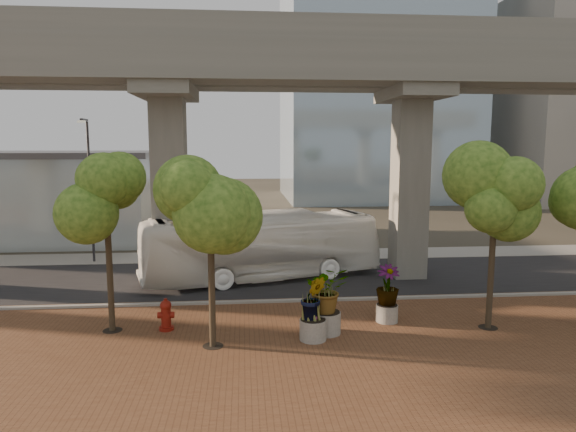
{
  "coord_description": "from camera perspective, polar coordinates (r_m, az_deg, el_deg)",
  "views": [
    {
      "loc": [
        -2.43,
        -23.39,
        6.81
      ],
      "look_at": [
        -0.34,
        0.5,
        3.46
      ],
      "focal_mm": 32.0,
      "sensor_mm": 36.0,
      "label": 1
    }
  ],
  "objects": [
    {
      "name": "planter_front",
      "position": [
        18.55,
        4.34,
        -8.48
      ],
      "size": [
        2.26,
        2.26,
        2.49
      ],
      "color": "gray",
      "rests_on": "ground"
    },
    {
      "name": "fire_hydrant",
      "position": [
        19.62,
        -13.41,
        -10.64
      ],
      "size": [
        0.59,
        0.53,
        1.19
      ],
      "color": "maroon",
      "rests_on": "ground"
    },
    {
      "name": "planter_left",
      "position": [
        17.97,
        2.81,
        -9.42
      ],
      "size": [
        2.08,
        2.08,
        2.29
      ],
      "color": "gray",
      "rests_on": "ground"
    },
    {
      "name": "brick_plaza",
      "position": [
        16.99,
        3.78,
        -15.59
      ],
      "size": [
        70.0,
        13.0,
        0.06
      ],
      "primitive_type": "cube",
      "color": "brown",
      "rests_on": "ground"
    },
    {
      "name": "street_tree_near_east",
      "position": [
        19.87,
        22.04,
        2.03
      ],
      "size": [
        3.81,
        3.81,
        6.66
      ],
      "color": "#413425",
      "rests_on": "ground"
    },
    {
      "name": "transit_viaduct",
      "position": [
        25.51,
        0.48,
        9.01
      ],
      "size": [
        72.0,
        5.6,
        12.4
      ],
      "color": "gray",
      "rests_on": "ground"
    },
    {
      "name": "streetlamp_east",
      "position": [
        31.68,
        11.61,
        3.38
      ],
      "size": [
        0.37,
        1.09,
        7.5
      ],
      "color": "#323238",
      "rests_on": "ground"
    },
    {
      "name": "street_tree_far_west",
      "position": [
        19.21,
        -19.58,
        2.27
      ],
      "size": [
        3.68,
        3.68,
        6.7
      ],
      "color": "#413425",
      "rests_on": "ground"
    },
    {
      "name": "asphalt_road",
      "position": [
        26.39,
        0.46,
        -6.96
      ],
      "size": [
        90.0,
        8.0,
        0.04
      ],
      "primitive_type": "cube",
      "color": "black",
      "rests_on": "ground"
    },
    {
      "name": "station_pavilion",
      "position": [
        43.28,
        -28.95,
        2.19
      ],
      "size": [
        23.0,
        13.0,
        6.3
      ],
      "color": "#AFC1C8",
      "rests_on": "ground"
    },
    {
      "name": "street_tree_near_west",
      "position": [
        16.85,
        -8.66,
        1.35
      ],
      "size": [
        3.83,
        3.83,
        6.61
      ],
      "color": "#413425",
      "rests_on": "ground"
    },
    {
      "name": "far_sidewalk",
      "position": [
        31.72,
        -0.49,
        -4.4
      ],
      "size": [
        90.0,
        3.0,
        0.06
      ],
      "primitive_type": "cube",
      "color": "gray",
      "rests_on": "ground"
    },
    {
      "name": "streetlamp_west",
      "position": [
        31.32,
        -21.2,
        3.69
      ],
      "size": [
        0.41,
        1.19,
        8.18
      ],
      "color": "#2B2B30",
      "rests_on": "ground"
    },
    {
      "name": "curb_strip",
      "position": [
        22.55,
        1.44,
        -9.42
      ],
      "size": [
        70.0,
        0.25,
        0.16
      ],
      "primitive_type": "cube",
      "color": "gray",
      "rests_on": "ground"
    },
    {
      "name": "transit_bus",
      "position": [
        25.95,
        -2.92,
        -3.46
      ],
      "size": [
        12.41,
        6.05,
        3.37
      ],
      "primitive_type": "imported",
      "rotation": [
        0.0,
        0.0,
        1.85
      ],
      "color": "white",
      "rests_on": "ground"
    },
    {
      "name": "ground",
      "position": [
        24.48,
        0.91,
        -8.21
      ],
      "size": [
        160.0,
        160.0,
        0.0
      ],
      "primitive_type": "plane",
      "color": "#322E24",
      "rests_on": "ground"
    },
    {
      "name": "planter_right",
      "position": [
        20.11,
        11.01,
        -7.82
      ],
      "size": [
        2.07,
        2.07,
        2.21
      ],
      "color": "#AEA79D",
      "rests_on": "ground"
    }
  ]
}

